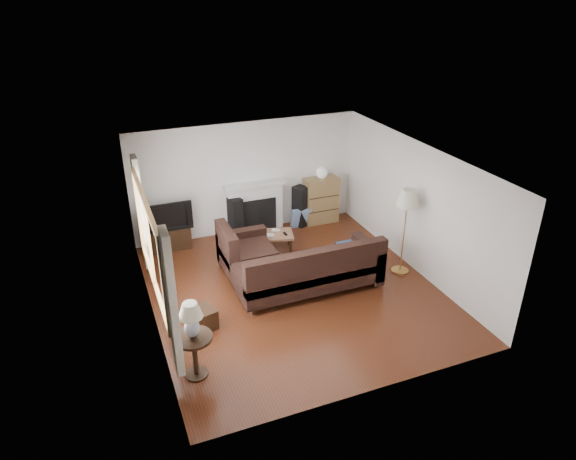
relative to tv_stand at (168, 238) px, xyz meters
name	(u,v)px	position (x,y,z in m)	size (l,w,h in m)	color
room	(294,229)	(1.84, -2.50, 1.02)	(5.10, 5.60, 2.54)	#502311
window	(150,243)	(-0.61, -2.70, 1.32)	(0.12, 2.74, 1.54)	olive
curtain_near	(172,304)	(-0.56, -4.22, 1.17)	(0.10, 0.35, 2.10)	beige
curtain_far	(141,213)	(-0.56, -1.18, 1.17)	(0.10, 0.35, 2.10)	beige
fireplace	(255,207)	(1.99, 0.14, 0.35)	(1.40, 0.26, 1.15)	white
tv_stand	(168,238)	(0.00, 0.00, 0.00)	(0.92, 0.41, 0.46)	black
television	(165,215)	(0.00, 0.00, 0.54)	(1.06, 0.14, 0.61)	black
speaker_left	(236,217)	(1.50, 0.05, 0.22)	(0.25, 0.30, 0.89)	black
speaker_right	(300,206)	(3.03, 0.02, 0.24)	(0.26, 0.31, 0.94)	black
bookshelf	(321,200)	(3.55, 0.03, 0.31)	(0.78, 0.37, 1.08)	olive
globe_lamp	(322,173)	(3.55, 0.03, 0.98)	(0.26, 0.26, 0.26)	white
sectional_sofa	(308,267)	(2.10, -2.53, 0.23)	(2.87, 2.10, 0.93)	black
coffee_table	(268,242)	(1.92, -0.89, -0.03)	(1.02, 0.55, 0.40)	#8C5F43
footstool	(202,319)	(0.03, -2.97, -0.06)	(0.41, 0.41, 0.35)	black
floor_lamp	(404,232)	(4.03, -2.62, 0.63)	(0.44, 0.44, 1.71)	#C89345
side_table	(195,356)	(-0.31, -4.04, 0.11)	(0.55, 0.55, 0.68)	black
table_lamp	(191,320)	(-0.31, -4.04, 0.73)	(0.34, 0.34, 0.54)	silver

